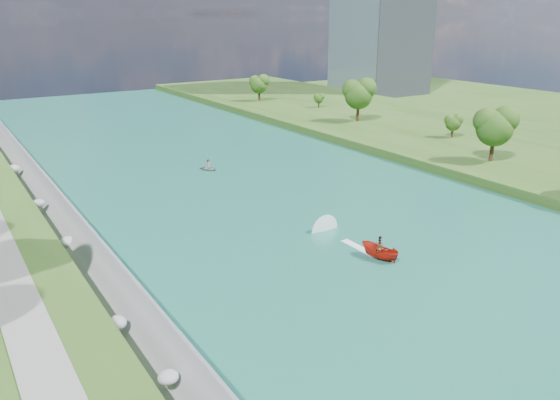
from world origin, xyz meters
TOP-DOWN VIEW (x-y plane):
  - ground at (0.00, 0.00)m, footprint 260.00×260.00m
  - river_water at (0.00, 20.00)m, footprint 55.00×240.00m
  - berm_east at (49.50, 20.00)m, footprint 44.00×240.00m
  - riprap_bank at (-25.86, 18.95)m, footprint 5.15×236.00m
  - trees_east at (38.08, 19.70)m, footprint 13.49×135.98m
  - motorboat at (-0.37, 5.32)m, footprint 3.60×19.01m
  - raft at (-0.47, 42.45)m, footprint 3.22×3.68m

SIDE VIEW (x-z plane):
  - ground at x=0.00m, z-range 0.00..0.00m
  - river_water at x=0.00m, z-range 0.00..0.10m
  - raft at x=-0.47m, z-range -0.37..1.35m
  - berm_east at x=49.50m, z-range 0.00..1.50m
  - motorboat at x=-0.37m, z-range -0.24..1.84m
  - riprap_bank at x=-25.86m, z-range -0.45..4.07m
  - trees_east at x=38.08m, z-range 0.60..12.49m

